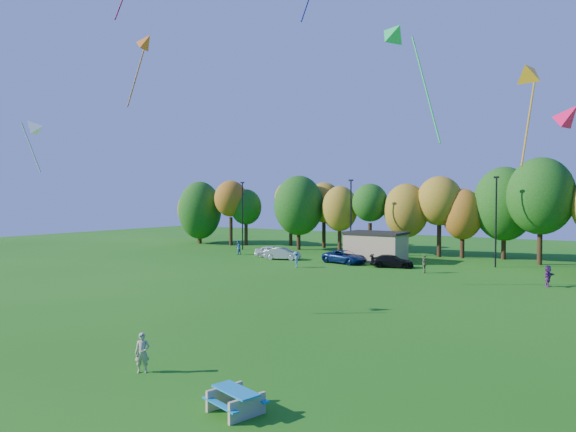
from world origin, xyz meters
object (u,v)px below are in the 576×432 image
Objects in this scene: kite_flyer at (142,353)px; car_d at (392,261)px; car_c at (345,257)px; car_b at (282,254)px; car_a at (271,252)px; picnic_table at (236,399)px.

car_d is (-3.21, 34.72, -0.17)m from kite_flyer.
car_c is 1.16× the size of car_d.
car_c is at bearing -103.15° from car_b.
kite_flyer reaches higher than car_b.
car_b is (2.42, -1.33, 0.01)m from car_a.
car_b is at bearing 75.78° from kite_flyer.
car_b reaches higher than car_d.
car_b is 0.95× the size of car_d.
car_d is (5.37, -0.25, -0.07)m from car_c.
car_c is (7.39, 0.80, 0.02)m from car_b.
picnic_table is at bearing -49.30° from kite_flyer.
car_c reaches higher than car_d.
car_d reaches higher than picnic_table.
picnic_table is 0.53× the size of car_a.
picnic_table is 1.31× the size of kite_flyer.
car_c reaches higher than picnic_table.
car_a is (-23.88, 36.46, 0.22)m from picnic_table.
picnic_table is at bearing -146.12° from car_c.
car_a is at bearing 99.38° from car_c.
car_c is 5.38m from car_d.
car_a is 0.90× the size of car_d.
kite_flyer is at bearing -174.22° from picnic_table.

